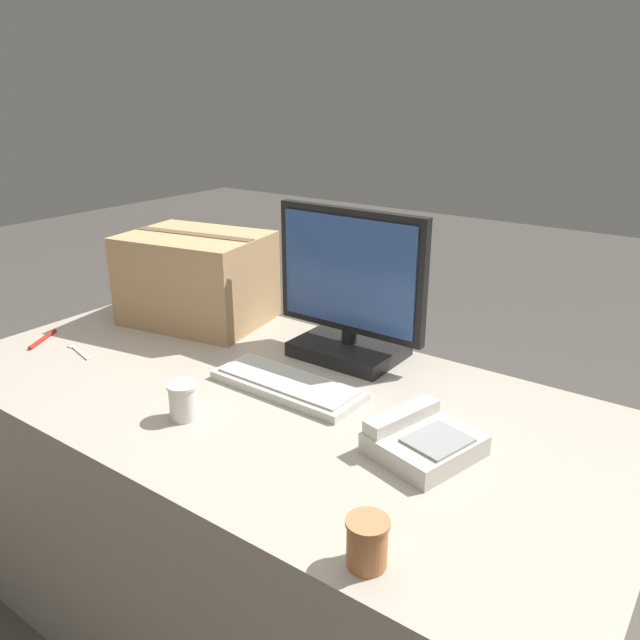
# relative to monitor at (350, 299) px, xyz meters

# --- Properties ---
(ground_plane) EXTENTS (12.00, 12.00, 0.00)m
(ground_plane) POSITION_rel_monitor_xyz_m (-0.04, -0.31, -0.92)
(ground_plane) COLOR #47423D
(office_desk) EXTENTS (1.80, 0.90, 0.74)m
(office_desk) POSITION_rel_monitor_xyz_m (-0.04, -0.31, -0.54)
(office_desk) COLOR #A89E8E
(office_desk) RESTS_ON ground_plane
(monitor) EXTENTS (0.46, 0.22, 0.43)m
(monitor) POSITION_rel_monitor_xyz_m (0.00, 0.00, 0.00)
(monitor) COLOR black
(monitor) RESTS_ON office_desk
(keyboard) EXTENTS (0.41, 0.16, 0.03)m
(keyboard) POSITION_rel_monitor_xyz_m (-0.01, -0.27, -0.16)
(keyboard) COLOR beige
(keyboard) RESTS_ON office_desk
(desk_phone) EXTENTS (0.23, 0.25, 0.08)m
(desk_phone) POSITION_rel_monitor_xyz_m (0.41, -0.34, -0.14)
(desk_phone) COLOR beige
(desk_phone) RESTS_ON office_desk
(paper_cup_left) EXTENTS (0.07, 0.07, 0.09)m
(paper_cup_left) POSITION_rel_monitor_xyz_m (-0.11, -0.53, -0.13)
(paper_cup_left) COLOR white
(paper_cup_left) RESTS_ON office_desk
(paper_cup_right) EXTENTS (0.07, 0.07, 0.09)m
(paper_cup_right) POSITION_rel_monitor_xyz_m (0.49, -0.69, -0.13)
(paper_cup_right) COLOR #BC7547
(paper_cup_right) RESTS_ON office_desk
(spoon) EXTENTS (0.15, 0.05, 0.00)m
(spoon) POSITION_rel_monitor_xyz_m (-0.68, -0.44, -0.17)
(spoon) COLOR silver
(spoon) RESTS_ON office_desk
(cardboard_box) EXTENTS (0.49, 0.40, 0.29)m
(cardboard_box) POSITION_rel_monitor_xyz_m (-0.57, -0.04, -0.03)
(cardboard_box) COLOR tan
(cardboard_box) RESTS_ON office_desk
(pen_marker) EXTENTS (0.08, 0.13, 0.01)m
(pen_marker) POSITION_rel_monitor_xyz_m (-0.82, -0.46, -0.17)
(pen_marker) COLOR red
(pen_marker) RESTS_ON office_desk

